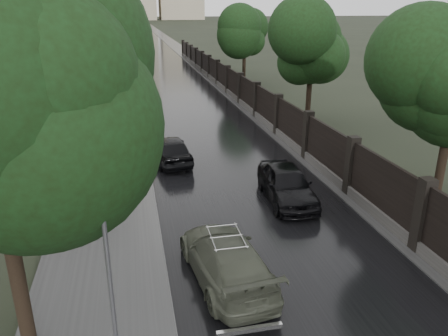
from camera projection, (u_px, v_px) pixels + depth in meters
road at (137, 27)px, 183.85m from camera, size 8.00×420.00×0.02m
sidewalk_left at (123, 27)px, 182.64m from camera, size 4.00×420.00×0.16m
verge_right at (150, 27)px, 184.92m from camera, size 3.00×420.00×0.08m
fence_right at (235, 88)px, 39.54m from camera, size 0.45×75.72×2.70m
tree_left_far at (83, 44)px, 33.75m from camera, size 4.25×4.25×7.39m
tree_right_b at (312, 54)px, 29.57m from camera, size 4.08×4.08×7.01m
tree_right_c at (244, 37)px, 46.07m from camera, size 4.08×4.08×7.01m
lamp_post at (110, 278)px, 9.02m from camera, size 0.25×0.12×5.11m
traffic_light at (136, 90)px, 30.87m from camera, size 0.16×0.32×4.00m
volga_sedan at (226, 259)px, 13.30m from camera, size 2.57×5.20×1.45m
hatchback_left at (170, 149)px, 23.48m from camera, size 2.29×4.58×1.50m
car_right_near at (287, 184)px, 18.80m from camera, size 2.12×4.72×1.57m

